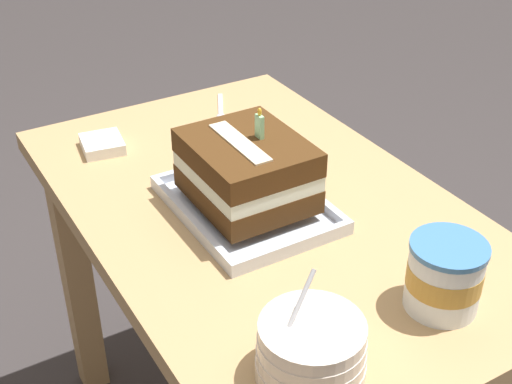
{
  "coord_description": "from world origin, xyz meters",
  "views": [
    {
      "loc": [
        0.87,
        -0.53,
        1.36
      ],
      "look_at": [
        -0.0,
        -0.02,
        0.72
      ],
      "focal_mm": 49.67,
      "sensor_mm": 36.0,
      "label": 1
    }
  ],
  "objects": [
    {
      "name": "serving_spoon_near_tray",
      "position": [
        -0.35,
        0.1,
        0.7
      ],
      "size": [
        0.13,
        0.07,
        0.01
      ],
      "color": "silver",
      "rests_on": "dining_table"
    },
    {
      "name": "birthday_cake",
      "position": [
        -0.0,
        -0.04,
        0.77
      ],
      "size": [
        0.21,
        0.17,
        0.16
      ],
      "color": "#472B12",
      "rests_on": "foil_tray"
    },
    {
      "name": "ice_cream_tub",
      "position": [
        0.35,
        0.08,
        0.74
      ],
      "size": [
        0.11,
        0.11,
        0.11
      ],
      "color": "white",
      "rests_on": "dining_table"
    },
    {
      "name": "bowl_stack",
      "position": [
        0.36,
        -0.15,
        0.73
      ],
      "size": [
        0.14,
        0.14,
        0.14
      ],
      "color": "silver",
      "rests_on": "dining_table"
    },
    {
      "name": "napkin_pile",
      "position": [
        -0.33,
        -0.17,
        0.7
      ],
      "size": [
        0.09,
        0.09,
        0.02
      ],
      "color": "white",
      "rests_on": "dining_table"
    },
    {
      "name": "foil_tray",
      "position": [
        -0.0,
        -0.04,
        0.7
      ],
      "size": [
        0.3,
        0.22,
        0.02
      ],
      "color": "silver",
      "rests_on": "dining_table"
    },
    {
      "name": "dining_table",
      "position": [
        0.0,
        0.0,
        0.57
      ],
      "size": [
        0.97,
        0.6,
        0.69
      ],
      "color": "tan",
      "rests_on": "ground_plane"
    }
  ]
}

